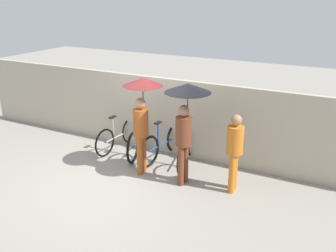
{
  "coord_description": "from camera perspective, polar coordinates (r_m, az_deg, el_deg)",
  "views": [
    {
      "loc": [
        4.17,
        -5.74,
        3.74
      ],
      "look_at": [
        0.66,
        0.98,
        1.0
      ],
      "focal_mm": 40.0,
      "sensor_mm": 36.0,
      "label": 1
    }
  ],
  "objects": [
    {
      "name": "pedestrian_trailing",
      "position": [
        7.27,
        10.12,
        -3.28
      ],
      "size": [
        0.32,
        0.32,
        1.59
      ],
      "rotation": [
        0.0,
        0.0,
        0.07
      ],
      "color": "#C66B1E",
      "rests_on": "ground"
    },
    {
      "name": "parked_bicycle_1",
      "position": [
        9.06,
        -4.32,
        -1.93
      ],
      "size": [
        0.58,
        1.76,
        0.97
      ],
      "rotation": [
        0.0,
        0.0,
        1.81
      ],
      "color": "black",
      "rests_on": "ground"
    },
    {
      "name": "parked_bicycle_3",
      "position": [
        8.51,
        2.89,
        -3.4
      ],
      "size": [
        0.56,
        1.78,
        1.05
      ],
      "rotation": [
        0.0,
        0.0,
        1.79
      ],
      "color": "black",
      "rests_on": "ground"
    },
    {
      "name": "pedestrian_leading",
      "position": [
        7.77,
        -4.0,
        3.49
      ],
      "size": [
        0.85,
        0.85,
        2.09
      ],
      "rotation": [
        0.0,
        0.0,
        0.11
      ],
      "color": "#9E4C1E",
      "rests_on": "ground"
    },
    {
      "name": "ground_plane",
      "position": [
        8.03,
        -7.51,
        -8.11
      ],
      "size": [
        30.0,
        30.0,
        0.0
      ],
      "primitive_type": "plane",
      "color": "gray"
    },
    {
      "name": "parked_bicycle_2",
      "position": [
        8.78,
        -0.77,
        -2.64
      ],
      "size": [
        0.44,
        1.81,
        0.99
      ],
      "rotation": [
        0.0,
        0.0,
        1.45
      ],
      "color": "black",
      "rests_on": "ground"
    },
    {
      "name": "parked_bicycle_0",
      "position": [
        9.39,
        -7.56,
        -1.38
      ],
      "size": [
        0.44,
        1.71,
        1.09
      ],
      "rotation": [
        0.0,
        0.0,
        1.5
      ],
      "color": "black",
      "rests_on": "ground"
    },
    {
      "name": "pedestrian_center",
      "position": [
        7.28,
        2.76,
        2.69
      ],
      "size": [
        0.92,
        0.92,
        2.08
      ],
      "rotation": [
        0.0,
        0.0,
        -0.08
      ],
      "color": "brown",
      "rests_on": "ground"
    },
    {
      "name": "back_wall",
      "position": [
        9.06,
        -1.34,
        1.72
      ],
      "size": [
        11.2,
        0.12,
        1.84
      ],
      "color": "#B2A893",
      "rests_on": "ground"
    }
  ]
}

